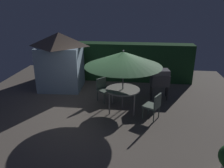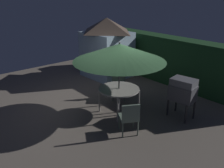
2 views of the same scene
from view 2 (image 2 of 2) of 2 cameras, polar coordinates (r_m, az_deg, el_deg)
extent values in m
plane|color=#6B6056|center=(7.71, -2.18, -5.57)|extent=(11.00, 11.00, 0.00)
cube|color=#193D1E|center=(9.78, 14.15, 5.44)|extent=(7.32, 0.77, 1.82)
cube|color=#9EBCD1|center=(10.26, -1.24, 7.06)|extent=(1.88, 1.72, 1.90)
pyramid|color=brown|center=(10.02, -1.30, 13.95)|extent=(1.99, 1.82, 0.58)
cube|color=gray|center=(10.86, 1.98, 6.72)|extent=(0.75, 0.07, 1.49)
cylinder|color=#B2ADA3|center=(7.08, 1.68, -1.20)|extent=(1.21, 1.21, 0.04)
cylinder|color=gray|center=(7.29, -3.05, -3.93)|extent=(0.05, 0.05, 0.76)
cylinder|color=gray|center=(6.71, 1.36, -6.30)|extent=(0.05, 0.05, 0.76)
cylinder|color=gray|center=(7.78, 1.90, -2.22)|extent=(0.05, 0.05, 0.76)
cylinder|color=gray|center=(7.24, 6.39, -4.25)|extent=(0.05, 0.05, 0.76)
cylinder|color=#4C4C51|center=(6.97, 1.71, 1.00)|extent=(0.04, 0.04, 2.13)
cone|color=#2D5633|center=(6.73, 1.79, 7.56)|extent=(2.65, 2.65, 0.49)
sphere|color=#4C4C51|center=(6.67, 1.81, 9.85)|extent=(0.06, 0.06, 0.06)
cube|color=#47474C|center=(7.11, 16.51, -2.04)|extent=(0.77, 0.61, 0.45)
cube|color=slate|center=(6.99, 16.79, 0.40)|extent=(0.73, 0.58, 0.20)
cylinder|color=#262628|center=(7.31, 13.17, -5.35)|extent=(0.06, 0.06, 0.55)
cylinder|color=#262628|center=(7.01, 17.21, -7.01)|extent=(0.06, 0.06, 0.55)
cylinder|color=#262628|center=(7.62, 15.09, -4.38)|extent=(0.06, 0.06, 0.55)
cylinder|color=#262628|center=(7.34, 19.03, -5.91)|extent=(0.06, 0.06, 0.55)
cube|color=slate|center=(8.12, 1.59, -0.63)|extent=(0.65, 0.65, 0.06)
cube|color=slate|center=(8.23, 1.60, 1.37)|extent=(0.34, 0.38, 0.45)
cylinder|color=#516155|center=(8.39, 2.93, -1.55)|extent=(0.04, 0.04, 0.45)
cylinder|color=#516155|center=(8.39, 0.20, -1.53)|extent=(0.04, 0.04, 0.45)
cylinder|color=#516155|center=(8.03, 3.02, -2.67)|extent=(0.04, 0.04, 0.45)
cylinder|color=#516155|center=(8.02, 0.16, -2.65)|extent=(0.04, 0.04, 0.45)
cube|color=slate|center=(6.23, 3.97, -7.92)|extent=(0.63, 0.63, 0.06)
cube|color=slate|center=(5.95, 4.55, -7.00)|extent=(0.27, 0.43, 0.45)
cylinder|color=#516155|center=(6.14, 2.57, -10.84)|extent=(0.04, 0.04, 0.45)
cylinder|color=#516155|center=(6.23, 6.20, -10.41)|extent=(0.04, 0.04, 0.45)
cylinder|color=#516155|center=(6.47, 1.73, -8.99)|extent=(0.04, 0.04, 0.45)
cylinder|color=#516155|center=(6.56, 5.18, -8.61)|extent=(0.04, 0.04, 0.45)
camera|label=1|loc=(5.30, -76.49, 7.68)|focal=36.03mm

